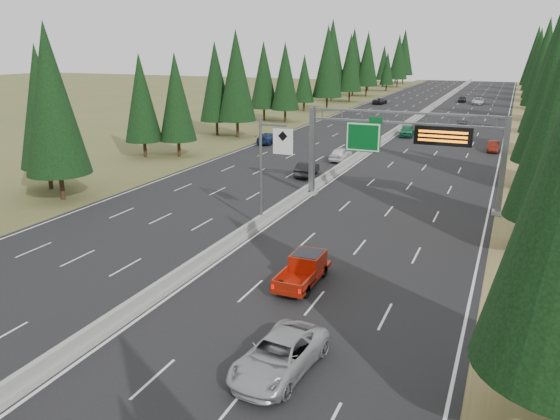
# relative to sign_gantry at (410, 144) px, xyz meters

# --- Properties ---
(road) EXTENTS (32.00, 260.00, 0.08)m
(road) POSITION_rel_sign_gantry_xyz_m (-8.92, 45.12, -5.23)
(road) COLOR black
(road) RESTS_ON ground
(shoulder_right) EXTENTS (3.60, 260.00, 0.06)m
(shoulder_right) POSITION_rel_sign_gantry_xyz_m (8.88, 45.12, -5.24)
(shoulder_right) COLOR olive
(shoulder_right) RESTS_ON ground
(shoulder_left) EXTENTS (3.60, 260.00, 0.06)m
(shoulder_left) POSITION_rel_sign_gantry_xyz_m (-26.72, 45.12, -5.24)
(shoulder_left) COLOR #4E5527
(shoulder_left) RESTS_ON ground
(median_barrier) EXTENTS (0.70, 260.00, 0.85)m
(median_barrier) POSITION_rel_sign_gantry_xyz_m (-8.92, 45.12, -4.85)
(median_barrier) COLOR gray
(median_barrier) RESTS_ON road
(sign_gantry) EXTENTS (16.75, 0.98, 7.80)m
(sign_gantry) POSITION_rel_sign_gantry_xyz_m (0.00, 0.00, 0.00)
(sign_gantry) COLOR slate
(sign_gantry) RESTS_ON road
(hov_sign_pole) EXTENTS (2.80, 0.50, 8.00)m
(hov_sign_pole) POSITION_rel_sign_gantry_xyz_m (-8.33, -9.92, -0.54)
(hov_sign_pole) COLOR slate
(hov_sign_pole) RESTS_ON road
(tree_row_left) EXTENTS (11.84, 237.95, 18.96)m
(tree_row_left) POSITION_rel_sign_gantry_xyz_m (-30.75, 42.08, 3.78)
(tree_row_left) COLOR black
(tree_row_left) RESTS_ON ground
(silver_minivan) EXTENTS (3.01, 5.65, 1.51)m
(silver_minivan) POSITION_rel_sign_gantry_xyz_m (-0.14, -26.88, -4.43)
(silver_minivan) COLOR #A4A5A9
(silver_minivan) RESTS_ON road
(red_pickup) EXTENTS (1.79, 5.01, 1.63)m
(red_pickup) POSITION_rel_sign_gantry_xyz_m (-2.34, -18.01, -4.29)
(red_pickup) COLOR black
(red_pickup) RESTS_ON road
(car_ahead_green) EXTENTS (2.43, 5.02, 1.65)m
(car_ahead_green) POSITION_rel_sign_gantry_xyz_m (-6.80, 36.51, -4.36)
(car_ahead_green) COLOR #17643E
(car_ahead_green) RESTS_ON road
(car_ahead_dkred) EXTENTS (1.44, 3.93, 1.29)m
(car_ahead_dkred) POSITION_rel_sign_gantry_xyz_m (5.58, 28.67, -4.55)
(car_ahead_dkred) COLOR #64180E
(car_ahead_dkred) RESTS_ON road
(car_ahead_dkgrey) EXTENTS (2.38, 5.15, 1.46)m
(car_ahead_dkgrey) POSITION_rel_sign_gantry_xyz_m (0.24, 43.97, -4.46)
(car_ahead_dkgrey) COLOR black
(car_ahead_dkgrey) RESTS_ON road
(car_ahead_white) EXTENTS (2.53, 5.34, 1.47)m
(car_ahead_white) POSITION_rel_sign_gantry_xyz_m (-0.38, 88.40, -4.45)
(car_ahead_white) COLOR silver
(car_ahead_white) RESTS_ON road
(car_ahead_far) EXTENTS (1.80, 4.29, 1.45)m
(car_ahead_far) POSITION_rel_sign_gantry_xyz_m (-4.21, 92.05, -4.46)
(car_ahead_far) COLOR black
(car_ahead_far) RESTS_ON road
(car_onc_near) EXTENTS (1.91, 4.59, 1.48)m
(car_onc_near) POSITION_rel_sign_gantry_xyz_m (-11.46, 6.68, -4.45)
(car_onc_near) COLOR black
(car_onc_near) RESTS_ON road
(car_onc_blue) EXTENTS (2.17, 5.01, 1.43)m
(car_onc_blue) POSITION_rel_sign_gantry_xyz_m (-23.13, 22.78, -4.47)
(car_onc_blue) COLOR navy
(car_onc_blue) RESTS_ON road
(car_onc_white) EXTENTS (1.83, 4.53, 1.54)m
(car_onc_white) POSITION_rel_sign_gantry_xyz_m (-10.55, 15.57, -4.42)
(car_onc_white) COLOR white
(car_onc_white) RESTS_ON road
(car_onc_far) EXTENTS (2.68, 5.11, 1.37)m
(car_onc_far) POSITION_rel_sign_gantry_xyz_m (-21.06, 80.11, -4.50)
(car_onc_far) COLOR black
(car_onc_far) RESTS_ON road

